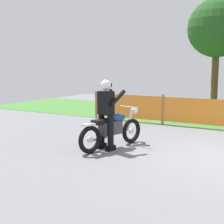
% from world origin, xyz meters
% --- Properties ---
extents(tree_leftmost, '(2.39, 2.39, 4.76)m').
position_xyz_m(tree_leftmost, '(-1.70, 6.47, 3.53)').
color(tree_leftmost, brown).
rests_on(tree_leftmost, ground).
extents(motorcycle_lead, '(0.82, 2.03, 0.99)m').
position_xyz_m(motorcycle_lead, '(-2.72, -0.43, 0.48)').
color(motorcycle_lead, black).
rests_on(motorcycle_lead, ground).
extents(rider_lead, '(0.65, 0.66, 1.69)m').
position_xyz_m(rider_lead, '(-2.77, -0.62, 0.92)').
color(rider_lead, black).
rests_on(rider_lead, ground).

